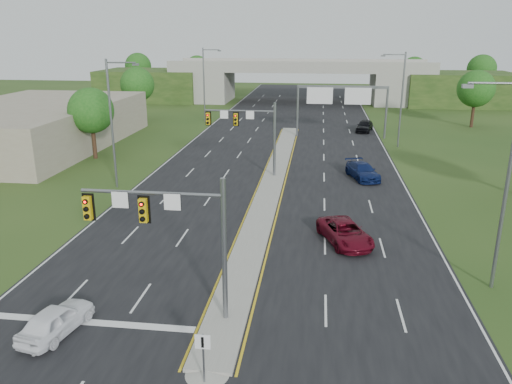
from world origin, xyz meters
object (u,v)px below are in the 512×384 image
at_px(signal_mast_near, 174,226).
at_px(car_far_a, 345,232).
at_px(signal_mast_far, 250,127).
at_px(car_far_c, 365,126).
at_px(overpass, 300,84).
at_px(car_white, 56,320).
at_px(sign_gantry, 341,97).
at_px(keep_right_sign, 203,350).
at_px(car_far_b, 363,171).

height_order(signal_mast_near, car_far_a, signal_mast_near).
bearing_deg(signal_mast_near, signal_mast_far, 90.00).
relative_size(signal_mast_near, car_far_c, 1.50).
xyz_separation_m(overpass, car_far_a, (5.96, -70.00, -2.83)).
bearing_deg(car_white, sign_gantry, -95.40).
distance_m(car_white, car_far_a, 17.92).
height_order(signal_mast_near, keep_right_sign, signal_mast_near).
bearing_deg(keep_right_sign, car_far_c, 79.21).
height_order(sign_gantry, overpass, overpass).
xyz_separation_m(car_far_a, car_far_c, (4.35, 39.51, 0.09)).
height_order(overpass, car_far_a, overpass).
bearing_deg(overpass, sign_gantry, -79.21).
bearing_deg(car_white, car_far_a, -126.69).
height_order(sign_gantry, car_far_c, sign_gantry).
bearing_deg(car_far_c, overpass, 122.18).
bearing_deg(car_far_a, signal_mast_far, 98.28).
bearing_deg(car_far_c, keep_right_sign, -87.28).
relative_size(signal_mast_far, car_far_a, 1.37).
relative_size(car_white, car_far_a, 0.78).
distance_m(signal_mast_near, signal_mast_far, 25.00).
bearing_deg(sign_gantry, car_far_a, -91.19).
relative_size(keep_right_sign, car_far_c, 0.47).
bearing_deg(overpass, car_far_c, -71.33).
distance_m(signal_mast_far, keep_right_sign, 29.71).
height_order(keep_right_sign, car_far_a, keep_right_sign).
bearing_deg(car_far_b, keep_right_sign, -122.69).
distance_m(signal_mast_far, sign_gantry, 21.91).
distance_m(keep_right_sign, sign_gantry, 50.04).
bearing_deg(car_far_b, sign_gantry, 77.18).
distance_m(sign_gantry, car_far_b, 20.03).
distance_m(sign_gantry, overpass, 35.75).
relative_size(keep_right_sign, car_white, 0.55).
xyz_separation_m(signal_mast_far, car_far_b, (10.49, 0.54, -3.98)).
bearing_deg(sign_gantry, keep_right_sign, -97.70).
bearing_deg(sign_gantry, signal_mast_near, -101.25).
bearing_deg(signal_mast_far, car_white, -100.70).
distance_m(sign_gantry, car_white, 49.18).
xyz_separation_m(signal_mast_far, keep_right_sign, (2.26, -29.45, -3.21)).
relative_size(sign_gantry, overpass, 0.14).
distance_m(overpass, car_far_b, 55.23).
distance_m(signal_mast_near, car_far_b, 27.89).
xyz_separation_m(signal_mast_far, car_far_a, (8.22, -14.92, -4.00)).
bearing_deg(overpass, keep_right_sign, -90.00).
relative_size(signal_mast_far, car_far_c, 1.50).
relative_size(signal_mast_near, keep_right_sign, 3.18).
height_order(keep_right_sign, sign_gantry, sign_gantry).
bearing_deg(car_far_c, signal_mast_near, -90.71).
xyz_separation_m(signal_mast_near, overpass, (2.26, 80.07, -1.17)).
relative_size(sign_gantry, car_white, 2.91).
xyz_separation_m(sign_gantry, car_far_c, (3.62, 4.60, -4.42)).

